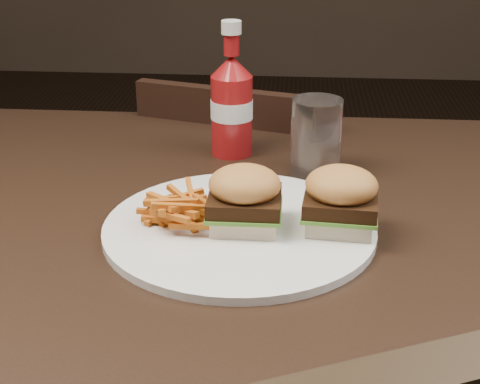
# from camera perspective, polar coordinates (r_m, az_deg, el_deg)

# --- Properties ---
(dining_table) EXTENTS (1.20, 0.80, 0.04)m
(dining_table) POSITION_cam_1_polar(r_m,az_deg,el_deg) (0.97, 2.42, -2.48)
(dining_table) COLOR black
(dining_table) RESTS_ON ground
(chair_far) EXTENTS (0.44, 0.44, 0.03)m
(chair_far) POSITION_cam_1_polar(r_m,az_deg,el_deg) (1.55, 1.32, -4.15)
(chair_far) COLOR black
(chair_far) RESTS_ON ground
(plate) EXTENTS (0.33, 0.33, 0.01)m
(plate) POSITION_cam_1_polar(r_m,az_deg,el_deg) (0.90, -0.05, -2.87)
(plate) COLOR white
(plate) RESTS_ON dining_table
(sandwich_half_a) EXTENTS (0.08, 0.07, 0.02)m
(sandwich_half_a) POSITION_cam_1_polar(r_m,az_deg,el_deg) (0.89, 0.36, -2.09)
(sandwich_half_a) COLOR beige
(sandwich_half_a) RESTS_ON plate
(sandwich_half_b) EXTENTS (0.08, 0.08, 0.02)m
(sandwich_half_b) POSITION_cam_1_polar(r_m,az_deg,el_deg) (0.89, 7.72, -2.15)
(sandwich_half_b) COLOR beige
(sandwich_half_b) RESTS_ON plate
(fries_pile) EXTENTS (0.12, 0.12, 0.04)m
(fries_pile) POSITION_cam_1_polar(r_m,az_deg,el_deg) (0.90, -3.96, -1.07)
(fries_pile) COLOR #AB6E10
(fries_pile) RESTS_ON plate
(ketchup_bottle) EXTENTS (0.08, 0.08, 0.13)m
(ketchup_bottle) POSITION_cam_1_polar(r_m,az_deg,el_deg) (1.13, -0.64, 5.87)
(ketchup_bottle) COLOR maroon
(ketchup_bottle) RESTS_ON dining_table
(tumbler) EXTENTS (0.09, 0.09, 0.11)m
(tumbler) POSITION_cam_1_polar(r_m,az_deg,el_deg) (1.06, 5.91, 4.19)
(tumbler) COLOR white
(tumbler) RESTS_ON dining_table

